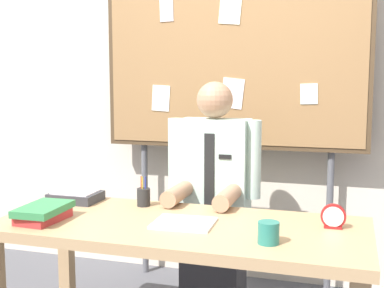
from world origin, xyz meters
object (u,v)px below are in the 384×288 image
Objects in this scene: person at (214,208)px; open_notebook at (184,223)px; paper_tray at (76,196)px; coffee_mug at (269,233)px; desk_clock at (333,217)px; book_stack at (43,213)px; pen_holder at (144,197)px; desk at (180,241)px; bulletin_board at (232,56)px.

person is 0.64m from open_notebook.
coffee_mug is at bearing -20.04° from paper_tray.
person is at bearing 144.58° from desk_clock.
book_stack is 0.53m from pen_holder.
open_notebook is 0.41m from pen_holder.
bulletin_board is at bearing 90.01° from desk.
bulletin_board reaches higher than open_notebook.
pen_holder is 0.62× the size of paper_tray.
person is 0.79m from paper_tray.
book_stack is 3.22× the size of coffee_mug.
coffee_mug is at bearing -128.94° from desk_clock.
coffee_mug reaches higher than open_notebook.
person is at bearing 90.00° from desk.
book_stack is (-0.63, -0.77, 0.12)m from person.
coffee_mug is 0.85m from pen_holder.
coffee_mug is 0.57× the size of pen_holder.
book_stack is at bearing -117.23° from bulletin_board.
desk is at bearing -18.58° from paper_tray.
desk_clock reaches higher than open_notebook.
bulletin_board is 13.62× the size of pen_holder.
open_notebook is at bearing -40.36° from pen_holder.
person is at bearing 29.07° from paper_tray.
book_stack is 0.40m from paper_tray.
coffee_mug is (-0.24, -0.30, -0.00)m from desk_clock.
desk is 1.26× the size of person.
person reaches higher than desk.
open_notebook is at bearing -38.96° from desk.
pen_holder reaches higher than coffee_mug.
book_stack is 2.63× the size of desk_clock.
open_notebook is 0.75m from paper_tray.
desk_clock reaches higher than desk.
coffee_mug is at bearing -70.37° from bulletin_board.
pen_holder reaches higher than paper_tray.
paper_tray is at bearing -150.93° from person.
coffee_mug is at bearing -60.80° from person.
pen_holder is (-0.98, 0.12, -0.00)m from desk_clock.
person is 15.03× the size of coffee_mug.
bulletin_board is at bearing 70.58° from pen_holder.
desk is 0.50m from coffee_mug.
bulletin_board is 1.53m from coffee_mug.
pen_holder reaches higher than desk_clock.
desk is at bearing 141.04° from open_notebook.
open_notebook is at bearing -167.91° from desk_clock.
bulletin_board is 1.39m from desk_clock.
desk_clock is at bearing -53.77° from bulletin_board.
person is at bearing 119.20° from coffee_mug.
paper_tray is (-1.37, 0.11, -0.02)m from desk_clock.
person is 0.85m from desk_clock.
paper_tray reaches higher than open_notebook.
paper_tray is at bearing -177.80° from pen_holder.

